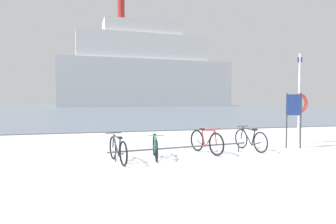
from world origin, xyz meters
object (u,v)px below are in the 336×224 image
Objects in this scene: bicycle_1 at (155,147)px; ferry_ship at (146,72)px; bicycle_3 at (250,140)px; info_sign at (294,111)px; bicycle_2 at (206,142)px; rescue_post at (299,101)px; bicycle_0 at (118,150)px.

ferry_ship is at bearing 79.98° from bicycle_1.
info_sign is at bearing 1.11° from bicycle_3.
bicycle_3 is at bearing -97.25° from ferry_ship.
rescue_post is (4.38, 1.11, 1.31)m from bicycle_2.
info_sign is at bearing 6.44° from bicycle_1.
bicycle_2 is at bearing -177.06° from info_sign.
ferry_ship is at bearing 84.20° from info_sign.
bicycle_0 is 0.85× the size of info_sign.
bicycle_1 is 0.94× the size of bicycle_2.
bicycle_0 is 0.04× the size of ferry_ship.
bicycle_3 is 0.85× the size of info_sign.
rescue_post is 0.08× the size of ferry_ship.
bicycle_0 reaches higher than bicycle_1.
bicycle_0 is 1.06× the size of bicycle_1.
info_sign is 0.04× the size of ferry_ship.
bicycle_2 is at bearing -165.75° from rescue_post.
ferry_ship is (8.67, 68.15, 8.71)m from bicycle_3.
ferry_ship is (10.35, 68.29, 8.69)m from bicycle_2.
bicycle_1 is at bearing -170.92° from bicycle_3.
ferry_ship is at bearing 79.11° from bicycle_0.
bicycle_3 is 0.48× the size of rescue_post.
bicycle_0 is at bearing -172.43° from info_sign.
rescue_post is at bearing 19.76° from bicycle_3.
info_sign reaches higher than bicycle_1.
bicycle_3 reaches higher than bicycle_1.
rescue_post is at bearing -95.08° from ferry_ship.
info_sign is 1.38m from rescue_post.
ferry_ship is (12.14, 68.71, 8.74)m from bicycle_1.
rescue_post reaches higher than info_sign.
ferry_ship is at bearing 82.75° from bicycle_3.
rescue_post reaches higher than bicycle_3.
bicycle_3 is at bearing -160.24° from rescue_post.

